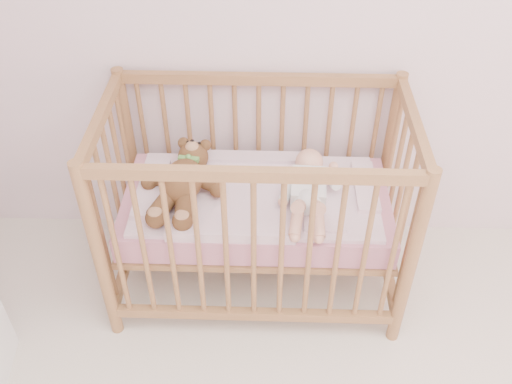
# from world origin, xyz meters

# --- Properties ---
(crib) EXTENTS (1.36, 0.76, 1.00)m
(crib) POSITION_xyz_m (-0.44, 1.60, 0.50)
(crib) COLOR #A17644
(crib) RESTS_ON floor
(mattress) EXTENTS (1.22, 0.62, 0.13)m
(mattress) POSITION_xyz_m (-0.44, 1.60, 0.49)
(mattress) COLOR pink
(mattress) RESTS_ON crib
(blanket) EXTENTS (1.10, 0.58, 0.06)m
(blanket) POSITION_xyz_m (-0.44, 1.60, 0.56)
(blanket) COLOR #E39CB6
(blanket) RESTS_ON mattress
(baby) EXTENTS (0.31, 0.60, 0.14)m
(baby) POSITION_xyz_m (-0.21, 1.58, 0.64)
(baby) COLOR white
(baby) RESTS_ON blanket
(teddy_bear) EXTENTS (0.47, 0.62, 0.16)m
(teddy_bear) POSITION_xyz_m (-0.77, 1.58, 0.65)
(teddy_bear) COLOR brown
(teddy_bear) RESTS_ON blanket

